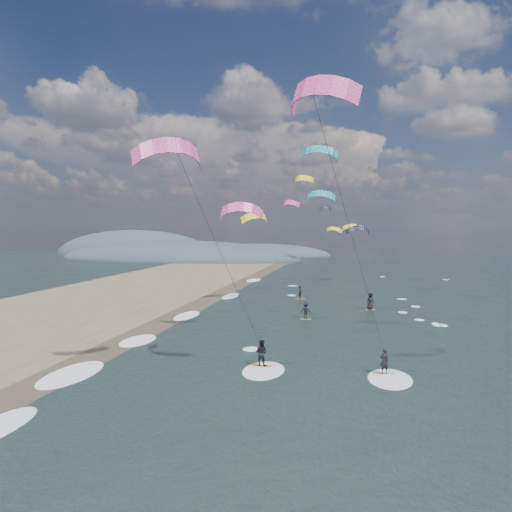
# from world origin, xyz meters

# --- Properties ---
(ground) EXTENTS (260.00, 260.00, 0.00)m
(ground) POSITION_xyz_m (0.00, 0.00, 0.00)
(ground) COLOR black
(ground) RESTS_ON ground
(wet_sand_strip) EXTENTS (3.00, 240.00, 0.00)m
(wet_sand_strip) POSITION_xyz_m (-12.00, 10.00, 0.00)
(wet_sand_strip) COLOR #382D23
(wet_sand_strip) RESTS_ON ground
(coastal_hills) EXTENTS (80.00, 41.00, 15.00)m
(coastal_hills) POSITION_xyz_m (-44.84, 107.86, 0.00)
(coastal_hills) COLOR #3D4756
(coastal_hills) RESTS_ON ground
(kitesurfer_near_a) EXTENTS (7.70, 9.03, 16.79)m
(kitesurfer_near_a) POSITION_xyz_m (4.34, 5.01, 12.53)
(kitesurfer_near_a) COLOR orange
(kitesurfer_near_a) RESTS_ON ground
(kitesurfer_near_b) EXTENTS (7.08, 9.13, 14.28)m
(kitesurfer_near_b) POSITION_xyz_m (-2.58, 5.70, 9.28)
(kitesurfer_near_b) COLOR orange
(kitesurfer_near_b) RESTS_ON ground
(far_kitesurfers) EXTENTS (9.37, 13.72, 1.82)m
(far_kitesurfers) POSITION_xyz_m (2.95, 31.21, 0.86)
(far_kitesurfers) COLOR orange
(far_kitesurfers) RESTS_ON ground
(bg_kite_field) EXTENTS (16.23, 76.77, 10.12)m
(bg_kite_field) POSITION_xyz_m (-0.16, 52.75, 11.77)
(bg_kite_field) COLOR #D83F8C
(bg_kite_field) RESTS_ON ground
(shoreline_surf) EXTENTS (2.40, 79.40, 0.11)m
(shoreline_surf) POSITION_xyz_m (-10.80, 14.75, 0.00)
(shoreline_surf) COLOR white
(shoreline_surf) RESTS_ON ground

